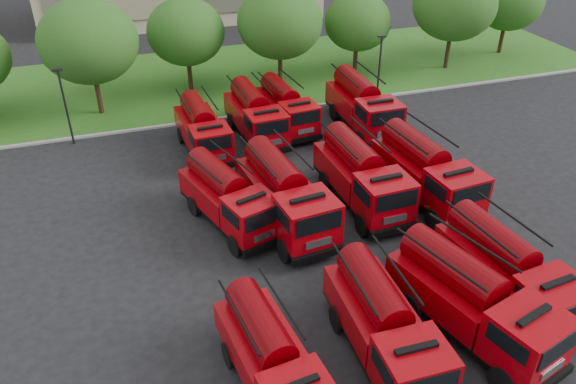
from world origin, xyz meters
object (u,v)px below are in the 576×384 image
fire_truck_9 (255,115)px  firefighter_4 (262,331)px  fire_truck_8 (202,129)px  fire_truck_4 (228,197)px  fire_truck_0 (271,359)px  firefighter_2 (477,286)px  firefighter_5 (438,227)px  fire_truck_10 (286,107)px  fire_truck_5 (285,194)px  fire_truck_7 (425,171)px  fire_truck_3 (507,269)px  fire_truck_11 (363,105)px  fire_truck_6 (361,175)px  fire_truck_2 (472,300)px  fire_truck_1 (383,324)px

fire_truck_9 → firefighter_4: fire_truck_9 is taller
fire_truck_8 → fire_truck_4: bearing=-94.8°
fire_truck_0 → fire_truck_9: size_ratio=0.93×
firefighter_2 → firefighter_5: size_ratio=0.86×
firefighter_5 → fire_truck_8: bearing=-16.6°
firefighter_5 → fire_truck_0: bearing=66.1°
fire_truck_10 → fire_truck_5: bearing=-113.7°
fire_truck_9 → fire_truck_7: bearing=-59.6°
fire_truck_4 → fire_truck_5: size_ratio=0.91×
fire_truck_3 → firefighter_5: (0.32, 5.54, -1.63)m
fire_truck_5 → fire_truck_10: bearing=65.3°
firefighter_2 → fire_truck_10: bearing=-17.0°
fire_truck_4 → fire_truck_8: (0.30, 8.33, -0.03)m
fire_truck_11 → firefighter_4: (-11.86, -16.16, -1.74)m
fire_truck_7 → fire_truck_10: (-4.32, 11.09, -0.22)m
fire_truck_4 → fire_truck_10: size_ratio=1.07×
fire_truck_7 → firefighter_4: fire_truck_7 is taller
fire_truck_7 → firefighter_5: (-0.59, -2.73, -1.74)m
fire_truck_9 → fire_truck_10: (2.41, 0.79, -0.10)m
fire_truck_10 → firefighter_4: 19.33m
firefighter_4 → fire_truck_5: bearing=-87.9°
fire_truck_10 → fire_truck_11: size_ratio=0.89×
fire_truck_8 → firefighter_5: (9.85, -12.10, -1.54)m
fire_truck_3 → fire_truck_7: size_ratio=0.94×
fire_truck_6 → fire_truck_8: size_ratio=1.11×
fire_truck_3 → firefighter_5: bearing=80.9°
fire_truck_2 → fire_truck_6: fire_truck_6 is taller
fire_truck_6 → fire_truck_8: fire_truck_6 is taller
fire_truck_10 → fire_truck_3: bearing=-85.1°
fire_truck_2 → firefighter_2: bearing=31.2°
fire_truck_6 → firefighter_5: 4.79m
fire_truck_10 → firefighter_4: size_ratio=4.26×
fire_truck_5 → fire_truck_11: bearing=40.9°
fire_truck_3 → fire_truck_4: fire_truck_3 is taller
fire_truck_8 → firefighter_4: 16.34m
fire_truck_4 → fire_truck_7: bearing=-22.5°
fire_truck_5 → fire_truck_7: (8.03, -0.07, -0.04)m
fire_truck_9 → fire_truck_2: bearing=-83.4°
fire_truck_2 → fire_truck_3: (2.56, 1.22, -0.08)m
fire_truck_2 → fire_truck_3: 2.84m
firefighter_2 → firefighter_5: bearing=-35.9°
fire_truck_4 → fire_truck_3: bearing=-60.4°
fire_truck_6 → firefighter_4: bearing=-138.0°
fire_truck_11 → firefighter_5: 12.19m
fire_truck_4 → fire_truck_11: fire_truck_11 is taller
fire_truck_4 → fire_truck_5: 2.88m
fire_truck_5 → fire_truck_6: (4.52, 0.59, -0.05)m
fire_truck_11 → firefighter_4: 20.12m
fire_truck_0 → fire_truck_1: size_ratio=0.95×
fire_truck_3 → firefighter_4: 10.60m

